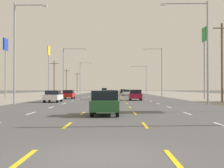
# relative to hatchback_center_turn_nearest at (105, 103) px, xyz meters

# --- Properties ---
(ground_plane) EXTENTS (572.00, 572.00, 0.00)m
(ground_plane) POSITION_rel_hatchback_center_turn_nearest_xyz_m (0.20, 53.22, -0.78)
(ground_plane) COLOR #4C4C4F
(lot_apron_left) EXTENTS (28.00, 440.00, 0.01)m
(lot_apron_left) POSITION_rel_hatchback_center_turn_nearest_xyz_m (-24.55, 53.22, -0.78)
(lot_apron_left) COLOR gray
(lot_apron_left) RESTS_ON ground
(lane_markings) EXTENTS (10.64, 227.60, 0.01)m
(lane_markings) POSITION_rel_hatchback_center_turn_nearest_xyz_m (0.20, 91.72, -0.78)
(lane_markings) COLOR white
(lane_markings) RESTS_ON ground
(signal_span_wire) EXTENTS (25.73, 0.52, 9.54)m
(signal_span_wire) POSITION_rel_hatchback_center_turn_nearest_xyz_m (0.16, -4.93, 4.85)
(signal_span_wire) COLOR brown
(signal_span_wire) RESTS_ON ground
(hatchback_center_turn_nearest) EXTENTS (1.72, 3.90, 1.54)m
(hatchback_center_turn_nearest) POSITION_rel_hatchback_center_turn_nearest_xyz_m (0.00, 0.00, 0.00)
(hatchback_center_turn_nearest) COLOR #235B2D
(hatchback_center_turn_nearest) RESTS_ON ground
(sedan_far_left_near) EXTENTS (1.80, 4.50, 1.46)m
(sedan_far_left_near) POSITION_rel_hatchback_center_turn_nearest_xyz_m (-7.01, 20.81, -0.03)
(sedan_far_left_near) COLOR white
(sedan_far_left_near) RESTS_ON ground
(hatchback_inner_right_mid) EXTENTS (1.72, 3.90, 1.54)m
(hatchback_inner_right_mid) POSITION_rel_hatchback_center_turn_nearest_xyz_m (3.55, 27.26, 0.00)
(hatchback_inner_right_mid) COLOR maroon
(hatchback_inner_right_mid) RESTS_ON ground
(sedan_center_turn_midfar) EXTENTS (1.80, 4.50, 1.46)m
(sedan_center_turn_midfar) POSITION_rel_hatchback_center_turn_nearest_xyz_m (0.22, 34.04, -0.03)
(sedan_center_turn_midfar) COLOR black
(sedan_center_turn_midfar) RESTS_ON ground
(sedan_far_left_far) EXTENTS (1.80, 4.50, 1.46)m
(sedan_far_left_far) POSITION_rel_hatchback_center_turn_nearest_xyz_m (-6.96, 34.52, -0.03)
(sedan_far_left_far) COLOR red
(sedan_far_left_far) RESTS_ON ground
(sedan_inner_right_farther) EXTENTS (1.80, 4.50, 1.46)m
(sedan_inner_right_farther) POSITION_rel_hatchback_center_turn_nearest_xyz_m (3.53, 62.54, -0.03)
(sedan_inner_right_farther) COLOR white
(sedan_inner_right_farther) RESTS_ON ground
(sedan_inner_right_farthest) EXTENTS (1.80, 4.50, 1.46)m
(sedan_inner_right_farthest) POSITION_rel_hatchback_center_turn_nearest_xyz_m (3.76, 74.61, -0.03)
(sedan_inner_right_farthest) COLOR #4C196B
(sedan_inner_right_farthest) RESTS_ON ground
(hatchback_inner_right_distant_a) EXTENTS (1.72, 3.90, 1.54)m
(hatchback_inner_right_distant_a) POSITION_rel_hatchback_center_turn_nearest_xyz_m (3.49, 97.05, 0.00)
(hatchback_inner_right_distant_a) COLOR black
(hatchback_inner_right_distant_a) RESTS_ON ground
(suv_inner_left_distant_b) EXTENTS (1.98, 4.90, 1.98)m
(suv_inner_left_distant_b) POSITION_rel_hatchback_center_turn_nearest_xyz_m (-3.28, 108.47, 0.24)
(suv_inner_left_distant_b) COLOR #235B2D
(suv_inner_left_distant_b) RESTS_ON ground
(pole_sign_left_row_1) EXTENTS (0.24, 2.00, 9.78)m
(pole_sign_left_row_1) POSITION_rel_hatchback_center_turn_nearest_xyz_m (-16.98, 33.37, 6.61)
(pole_sign_left_row_1) COLOR gray
(pole_sign_left_row_1) RESTS_ON ground
(pole_sign_left_row_2) EXTENTS (0.24, 2.29, 11.42)m
(pole_sign_left_row_2) POSITION_rel_hatchback_center_turn_nearest_xyz_m (-14.43, 56.08, 7.98)
(pole_sign_left_row_2) COLOR gray
(pole_sign_left_row_2) RESTS_ON ground
(pole_sign_right_row_1) EXTENTS (0.24, 2.21, 11.29)m
(pole_sign_right_row_1) POSITION_rel_hatchback_center_turn_nearest_xyz_m (14.70, 32.17, 7.86)
(pole_sign_right_row_1) COLOR gray
(pole_sign_right_row_1) RESTS_ON ground
(streetlight_left_row_0) EXTENTS (3.56, 0.26, 10.74)m
(streetlight_left_row_0) POSITION_rel_hatchback_center_turn_nearest_xyz_m (-9.65, 14.44, 5.30)
(streetlight_left_row_0) COLOR gray
(streetlight_left_row_0) RESTS_ON ground
(streetlight_right_row_0) EXTENTS (5.04, 0.26, 10.86)m
(streetlight_right_row_0) POSITION_rel_hatchback_center_turn_nearest_xyz_m (9.83, 14.44, 5.55)
(streetlight_right_row_0) COLOR gray
(streetlight_right_row_0) RESTS_ON ground
(streetlight_left_row_1) EXTENTS (4.81, 0.26, 10.18)m
(streetlight_left_row_1) POSITION_rel_hatchback_center_turn_nearest_xyz_m (-9.44, 48.75, 5.16)
(streetlight_left_row_1) COLOR gray
(streetlight_left_row_1) RESTS_ON ground
(streetlight_right_row_1) EXTENTS (4.01, 0.26, 10.14)m
(streetlight_right_row_1) POSITION_rel_hatchback_center_turn_nearest_xyz_m (9.97, 48.75, 5.05)
(streetlight_right_row_1) COLOR gray
(streetlight_right_row_1) RESTS_ON ground
(streetlight_left_row_2) EXTENTS (3.65, 0.26, 9.94)m
(streetlight_left_row_2) POSITION_rel_hatchback_center_turn_nearest_xyz_m (-9.61, 83.05, 4.90)
(streetlight_left_row_2) COLOR gray
(streetlight_left_row_2) RESTS_ON ground
(streetlight_right_row_2) EXTENTS (4.86, 0.26, 8.83)m
(streetlight_right_row_2) POSITION_rel_hatchback_center_turn_nearest_xyz_m (9.77, 83.05, 4.47)
(streetlight_right_row_2) COLOR gray
(streetlight_right_row_2) RESTS_ON ground
(utility_pole_right_row_0) EXTENTS (2.20, 0.26, 9.75)m
(utility_pole_right_row_0) POSITION_rel_hatchback_center_turn_nearest_xyz_m (13.85, 20.77, 4.29)
(utility_pole_right_row_0) COLOR brown
(utility_pole_right_row_0) RESTS_ON ground
(utility_pole_left_row_1) EXTENTS (2.20, 0.26, 8.09)m
(utility_pole_left_row_1) POSITION_rel_hatchback_center_turn_nearest_xyz_m (-13.24, 56.51, 3.45)
(utility_pole_left_row_1) COLOR brown
(utility_pole_left_row_1) RESTS_ON ground
(utility_pole_left_row_2) EXTENTS (2.20, 0.26, 8.14)m
(utility_pole_left_row_2) POSITION_rel_hatchback_center_turn_nearest_xyz_m (-15.05, 88.93, 3.48)
(utility_pole_left_row_2) COLOR brown
(utility_pole_left_row_2) RESTS_ON ground
(utility_pole_left_row_3) EXTENTS (2.20, 0.26, 8.25)m
(utility_pole_left_row_3) POSITION_rel_hatchback_center_turn_nearest_xyz_m (-14.47, 115.69, 3.53)
(utility_pole_left_row_3) COLOR brown
(utility_pole_left_row_3) RESTS_ON ground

